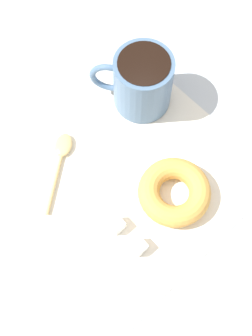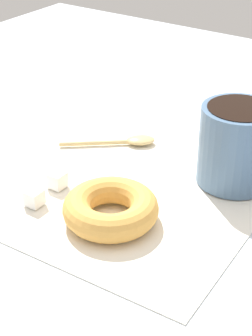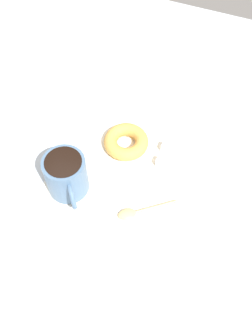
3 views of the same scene
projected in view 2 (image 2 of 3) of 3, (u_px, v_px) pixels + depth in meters
The scene contains 7 objects.
ground_plane at pixel (127, 207), 61.48cm from camera, with size 120.00×120.00×2.00cm, color #B2BCC6.
napkin at pixel (126, 184), 63.34cm from camera, with size 30.64×30.64×0.30cm, color white.
coffee_cup at pixel (236, 143), 61.63cm from camera, with size 9.33×10.33×9.06cm.
donut at pixel (111, 208), 56.46cm from camera, with size 9.76×9.76×2.91cm, color gold.
spoon at pixel (129, 141), 71.19cm from camera, with size 10.38×8.75×0.90cm.
sugar_cube at pixel (34, 198), 59.20cm from camera, with size 1.72×1.72×1.72cm, color white.
sugar_cube_extra at pixel (57, 180), 62.21cm from camera, with size 1.76×1.76×1.76cm, color white.
Camera 2 is at (-28.47, 41.94, 34.05)cm, focal length 60.00 mm.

